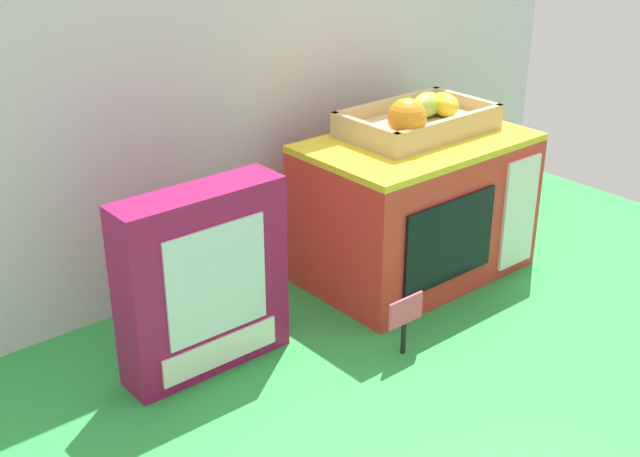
# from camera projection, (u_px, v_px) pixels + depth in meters

# --- Properties ---
(ground_plane) EXTENTS (1.70, 1.70, 0.00)m
(ground_plane) POSITION_uv_depth(u_px,v_px,m) (339.00, 315.00, 1.42)
(ground_plane) COLOR green
(ground_plane) RESTS_ON ground
(display_back_panel) EXTENTS (1.61, 0.03, 0.73)m
(display_back_panel) POSITION_uv_depth(u_px,v_px,m) (243.00, 78.00, 1.45)
(display_back_panel) COLOR silver
(display_back_panel) RESTS_ON ground
(toy_microwave) EXTENTS (0.41, 0.26, 0.26)m
(toy_microwave) POSITION_uv_depth(u_px,v_px,m) (415.00, 208.00, 1.51)
(toy_microwave) COLOR red
(toy_microwave) RESTS_ON ground
(food_groups_crate) EXTENTS (0.27, 0.17, 0.09)m
(food_groups_crate) POSITION_uv_depth(u_px,v_px,m) (419.00, 120.00, 1.48)
(food_groups_crate) COLOR tan
(food_groups_crate) RESTS_ON toy_microwave
(cookie_set_box) EXTENTS (0.26, 0.08, 0.29)m
(cookie_set_box) POSITION_uv_depth(u_px,v_px,m) (203.00, 281.00, 1.23)
(cookie_set_box) COLOR #99144C
(cookie_set_box) RESTS_ON ground
(price_sign) EXTENTS (0.07, 0.01, 0.10)m
(price_sign) POSITION_uv_depth(u_px,v_px,m) (404.00, 317.00, 1.28)
(price_sign) COLOR black
(price_sign) RESTS_ON ground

